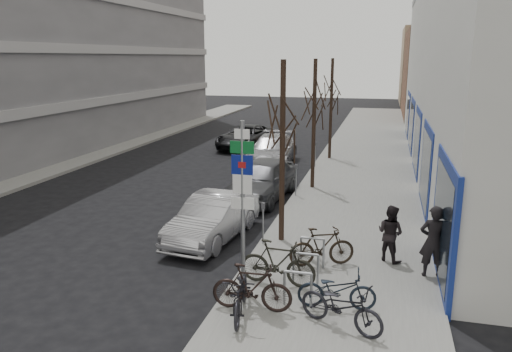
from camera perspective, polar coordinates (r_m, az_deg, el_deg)
The scene contains 25 objects.
ground at distance 13.13m, azimuth -11.80°, elevation -11.93°, with size 120.00×120.00×0.00m, color black.
sidewalk_east at distance 21.30m, azimuth 11.49°, elevation -1.75°, with size 5.00×70.00×0.15m, color slate.
sidewalk_west at distance 26.90m, azimuth -23.57°, elevation 0.55°, with size 3.00×70.00×0.15m, color slate.
brick_building_far at distance 51.15m, azimuth 23.46°, elevation 10.63°, with size 12.00×14.00×8.00m, color brown.
tan_building_far at distance 66.06m, azimuth 22.03°, elevation 11.59°, with size 13.00×12.00×9.00m, color #937A5B.
highway_sign_pole at distance 11.42m, azimuth -1.54°, elevation -2.34°, with size 0.55×0.10×4.20m.
bike_rack at distance 12.31m, azimuth 5.69°, elevation -10.11°, with size 0.66×2.26×0.83m.
tree_near at distance 14.42m, azimuth 3.09°, elevation 7.62°, with size 1.80×1.80×5.50m.
tree_mid at distance 20.81m, azimuth 6.72°, elevation 9.34°, with size 1.80×1.80×5.50m.
tree_far at distance 27.25m, azimuth 8.66°, elevation 10.24°, with size 1.80×1.80×5.50m.
meter_front at distance 14.71m, azimuth 0.81°, elevation -4.96°, with size 0.10×0.08×1.27m.
meter_mid at distance 19.90m, azimuth 4.59°, elevation -0.09°, with size 0.10×0.08×1.27m.
meter_back at distance 25.22m, azimuth 6.78°, elevation 2.74°, with size 0.10×0.08×1.27m.
bike_near_left at distance 10.91m, azimuth -1.68°, elevation -12.87°, with size 0.57×1.89×1.15m, color black.
bike_near_right at distance 11.09m, azimuth -0.47°, elevation -12.58°, with size 0.54×1.80×1.09m, color black.
bike_mid_curb at distance 11.31m, azimuth 9.23°, elevation -12.34°, with size 0.52×1.72×1.05m, color black.
bike_mid_inner at distance 12.24m, azimuth 2.50°, elevation -9.83°, with size 0.57×1.90×1.16m, color black.
bike_far_curb at distance 10.57m, azimuth 9.74°, elevation -14.05°, with size 0.56×1.87×1.14m, color black.
bike_far_inner at distance 13.42m, azimuth 7.54°, elevation -7.96°, with size 0.53×1.78×1.08m, color black.
parked_car_front at distance 15.57m, azimuth -4.93°, elevation -4.79°, with size 1.49×4.26×1.40m, color #B4B4B9.
parked_car_mid at distance 19.89m, azimuth 0.68°, elevation -0.37°, with size 1.91×4.74×1.62m, color #444549.
parked_car_back at distance 26.18m, azimuth 1.84°, elevation 2.92°, with size 2.18×5.36×1.56m, color #9B9B9F.
lane_car at distance 31.13m, azimuth -1.20°, elevation 4.49°, with size 2.36×5.12×1.42m, color black.
pedestrian_near at distance 13.31m, azimuth 19.60°, elevation -7.05°, with size 0.68×0.44×1.86m, color black.
pedestrian_far at distance 14.03m, azimuth 15.10°, elevation -6.28°, with size 0.58×0.40×1.58m, color black.
Camera 1 is at (5.46, -10.56, 5.57)m, focal length 35.00 mm.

